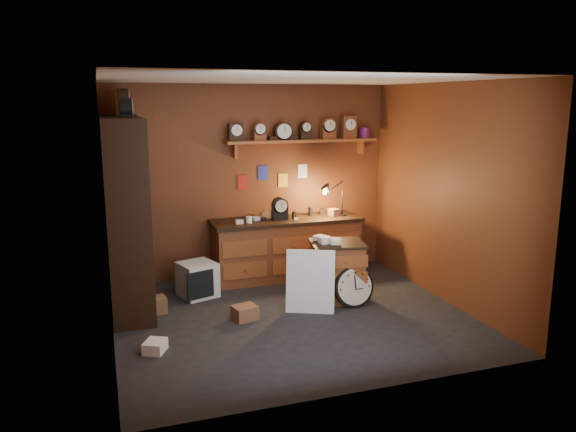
{
  "coord_description": "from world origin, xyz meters",
  "views": [
    {
      "loc": [
        -2.02,
        -5.83,
        2.49
      ],
      "look_at": [
        0.06,
        0.35,
        1.13
      ],
      "focal_mm": 35.0,
      "sensor_mm": 36.0,
      "label": 1
    }
  ],
  "objects_px": {
    "shelving_unit": "(123,206)",
    "workbench": "(287,245)",
    "low_cabinet": "(337,269)",
    "big_round_clock": "(354,287)"
  },
  "relations": [
    {
      "from": "workbench",
      "to": "big_round_clock",
      "type": "bearing_deg",
      "value": -73.52
    },
    {
      "from": "workbench",
      "to": "big_round_clock",
      "type": "relative_size",
      "value": 4.16
    },
    {
      "from": "shelving_unit",
      "to": "low_cabinet",
      "type": "distance_m",
      "value": 2.72
    },
    {
      "from": "workbench",
      "to": "low_cabinet",
      "type": "bearing_deg",
      "value": -74.41
    },
    {
      "from": "shelving_unit",
      "to": "low_cabinet",
      "type": "bearing_deg",
      "value": -13.3
    },
    {
      "from": "shelving_unit",
      "to": "big_round_clock",
      "type": "height_order",
      "value": "shelving_unit"
    },
    {
      "from": "shelving_unit",
      "to": "workbench",
      "type": "height_order",
      "value": "shelving_unit"
    },
    {
      "from": "low_cabinet",
      "to": "big_round_clock",
      "type": "xyz_separation_m",
      "value": [
        0.1,
        -0.28,
        -0.16
      ]
    },
    {
      "from": "workbench",
      "to": "big_round_clock",
      "type": "distance_m",
      "value": 1.45
    },
    {
      "from": "shelving_unit",
      "to": "workbench",
      "type": "relative_size",
      "value": 1.22
    }
  ]
}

